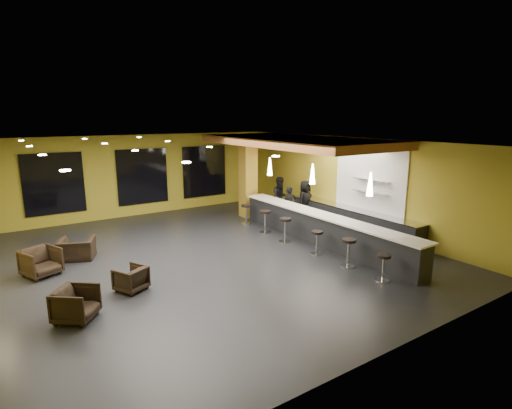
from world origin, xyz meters
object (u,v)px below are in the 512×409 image
staff_b (281,198)px  armchair_d (77,249)px  bar_counter (321,230)px  column (248,176)px  bar_stool_1 (348,249)px  staff_a (290,205)px  bar_stool_0 (383,264)px  pendant_1 (313,174)px  staff_c (305,201)px  armchair_c (41,262)px  bar_stool_4 (265,219)px  pendant_0 (370,184)px  prep_counter (351,220)px  bar_stool_5 (246,212)px  bar_stool_2 (317,240)px  armchair_a (76,304)px  bar_stool_3 (285,227)px  pendant_2 (270,166)px  armchair_b (131,279)px

staff_b → armchair_d: size_ratio=1.79×
bar_counter → column: column is taller
armchair_d → bar_stool_1: bearing=165.0°
bar_counter → column: 4.77m
staff_a → bar_stool_0: bearing=-80.2°
pendant_1 → staff_c: bearing=54.2°
armchair_c → bar_stool_4: bearing=-23.8°
pendant_0 → staff_c: pendant_0 is taller
staff_c → bar_stool_1: staff_c is taller
prep_counter → bar_stool_4: bearing=150.3°
bar_stool_5 → pendant_0: bearing=-82.1°
prep_counter → bar_stool_2: (-2.83, -1.24, 0.06)m
staff_c → armchair_a: staff_c is taller
armchair_d → bar_stool_1: 8.15m
armchair_d → prep_counter: bearing=-172.0°
bar_stool_2 → bar_stool_3: 1.54m
pendant_1 → armchair_a: pendant_1 is taller
pendant_0 → pendant_1: (0.00, 2.50, 0.00)m
bar_stool_0 → bar_stool_3: bar_stool_3 is taller
pendant_1 → staff_b: pendant_1 is taller
bar_stool_1 → bar_stool_3: (-0.10, 2.84, 0.01)m
pendant_2 → armchair_b: size_ratio=1.02×
pendant_1 → bar_stool_2: size_ratio=0.92×
pendant_2 → bar_stool_1: (-0.80, -5.04, -1.81)m
pendant_2 → bar_stool_3: size_ratio=0.82×
bar_counter → staff_b: 3.63m
pendant_1 → bar_stool_2: bearing=-123.9°
staff_a → staff_c: 0.89m
bar_stool_1 → bar_stool_3: bar_stool_3 is taller
pendant_1 → bar_stool_0: pendant_1 is taller
bar_stool_0 → staff_b: bearing=75.8°
pendant_0 → prep_counter: bearing=51.3°
armchair_d → bar_stool_3: size_ratio=1.17×
bar_stool_0 → bar_stool_5: bearing=89.9°
bar_counter → prep_counter: 2.06m
staff_a → bar_stool_0: 6.08m
bar_stool_1 → armchair_c: bearing=150.8°
column → armchair_b: 8.21m
bar_counter → armchair_a: bearing=-172.7°
staff_c → pendant_0: bearing=-126.8°
bar_counter → staff_a: bearing=74.5°
staff_a → armchair_d: (-7.94, 0.36, -0.44)m
pendant_2 → armchair_c: pendant_2 is taller
bar_stool_3 → pendant_0: bearing=-72.2°
pendant_0 → staff_c: 5.20m
prep_counter → armchair_c: bearing=171.0°
bar_stool_2 → bar_stool_3: bearing=92.5°
prep_counter → bar_stool_5: bearing=132.4°
armchair_b → bar_stool_0: (5.73, -3.10, 0.16)m
armchair_c → bar_stool_1: 8.56m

